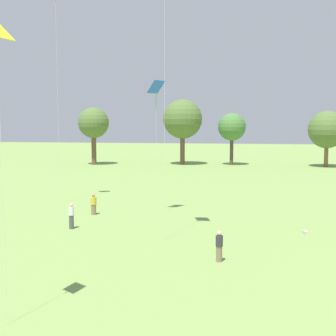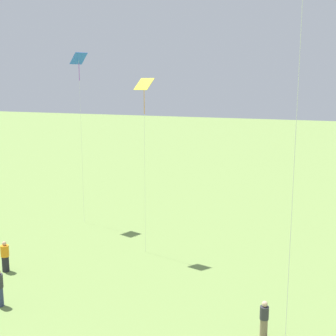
{
  "view_description": "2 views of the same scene",
  "coord_description": "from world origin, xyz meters",
  "px_view_note": "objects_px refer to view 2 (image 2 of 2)",
  "views": [
    {
      "loc": [
        -8.83,
        -19.77,
        7.33
      ],
      "look_at": [
        -11.45,
        -1.53,
        5.39
      ],
      "focal_mm": 50.0,
      "sensor_mm": 36.0,
      "label": 1
    },
    {
      "loc": [
        8.51,
        6.51,
        10.56
      ],
      "look_at": [
        -12.38,
        -1.51,
        6.33
      ],
      "focal_mm": 50.0,
      "sensor_mm": 36.0,
      "label": 2
    }
  ],
  "objects_px": {
    "kite_5": "(79,64)",
    "kite_6": "(144,90)",
    "person_6": "(5,257)",
    "person_0": "(264,319)"
  },
  "relations": [
    {
      "from": "kite_5",
      "to": "person_0",
      "type": "bearing_deg",
      "value": 118.87
    },
    {
      "from": "kite_5",
      "to": "person_6",
      "type": "bearing_deg",
      "value": 69.5
    },
    {
      "from": "person_0",
      "to": "person_6",
      "type": "distance_m",
      "value": 14.73
    },
    {
      "from": "person_0",
      "to": "person_6",
      "type": "height_order",
      "value": "person_6"
    },
    {
      "from": "person_0",
      "to": "kite_5",
      "type": "xyz_separation_m",
      "value": [
        -11.29,
        -15.36,
        10.85
      ]
    },
    {
      "from": "person_0",
      "to": "kite_5",
      "type": "bearing_deg",
      "value": 153.22
    },
    {
      "from": "person_6",
      "to": "kite_6",
      "type": "bearing_deg",
      "value": -153.19
    },
    {
      "from": "kite_5",
      "to": "kite_6",
      "type": "bearing_deg",
      "value": 124.51
    },
    {
      "from": "person_6",
      "to": "kite_6",
      "type": "xyz_separation_m",
      "value": [
        -5.56,
        6.1,
        9.1
      ]
    },
    {
      "from": "person_0",
      "to": "person_6",
      "type": "xyz_separation_m",
      "value": [
        -1.69,
        -14.64,
        0.06
      ]
    }
  ]
}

